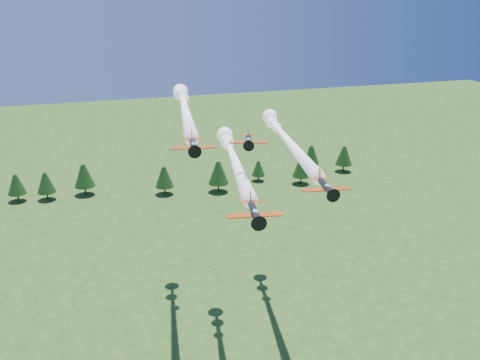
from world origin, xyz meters
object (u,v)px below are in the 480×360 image
object	(u,v)px
plane_lead	(233,157)
plane_slot	(248,140)
plane_right	(285,138)
plane_left	(184,106)

from	to	relation	value
plane_lead	plane_slot	distance (m)	13.25
plane_lead	plane_right	world-z (taller)	plane_right
plane_slot	plane_lead	bearing A→B (deg)	104.39
plane_slot	plane_right	bearing A→B (deg)	70.78
plane_left	plane_slot	world-z (taller)	plane_left
plane_right	plane_slot	distance (m)	26.42
plane_lead	plane_slot	world-z (taller)	plane_slot
plane_left	plane_slot	distance (m)	26.39
plane_left	plane_lead	bearing A→B (deg)	-55.28
plane_lead	plane_left	size ratio (longest dim) A/B	0.92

